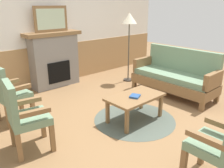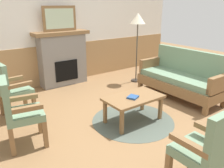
{
  "view_description": "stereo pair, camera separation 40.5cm",
  "coord_description": "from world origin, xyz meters",
  "views": [
    {
      "loc": [
        -2.58,
        -2.48,
        1.88
      ],
      "look_at": [
        0.0,
        0.35,
        0.55
      ],
      "focal_mm": 37.16,
      "sensor_mm": 36.0,
      "label": 1
    },
    {
      "loc": [
        -2.27,
        -2.73,
        1.88
      ],
      "look_at": [
        0.0,
        0.35,
        0.55
      ],
      "focal_mm": 37.16,
      "sensor_mm": 36.0,
      "label": 2
    }
  ],
  "objects": [
    {
      "name": "wall_back",
      "position": [
        0.0,
        2.6,
        1.31
      ],
      "size": [
        7.2,
        0.14,
        2.7
      ],
      "color": "white",
      "rests_on": "ground_plane"
    },
    {
      "name": "armchair_near_fireplace",
      "position": [
        -1.61,
        0.28,
        0.54
      ],
      "size": [
        0.56,
        0.56,
        0.98
      ],
      "color": "brown",
      "rests_on": "ground_plane"
    },
    {
      "name": "coffee_table",
      "position": [
        0.1,
        -0.11,
        0.39
      ],
      "size": [
        0.96,
        0.56,
        0.44
      ],
      "color": "brown",
      "rests_on": "ground_plane"
    },
    {
      "name": "framed_picture",
      "position": [
        0.0,
        2.35,
        1.56
      ],
      "size": [
        0.8,
        0.04,
        0.56
      ],
      "color": "brown",
      "rests_on": "fireplace"
    },
    {
      "name": "fireplace",
      "position": [
        0.0,
        2.35,
        0.65
      ],
      "size": [
        1.3,
        0.44,
        1.28
      ],
      "color": "gray",
      "rests_on": "ground_plane"
    },
    {
      "name": "armchair_by_window_left",
      "position": [
        -1.47,
        1.24,
        0.54
      ],
      "size": [
        0.52,
        0.52,
        0.98
      ],
      "color": "brown",
      "rests_on": "ground_plane"
    },
    {
      "name": "floor_lamp_by_couch",
      "position": [
        1.57,
        1.46,
        1.45
      ],
      "size": [
        0.36,
        0.36,
        1.68
      ],
      "color": "#332D28",
      "rests_on": "ground_plane"
    },
    {
      "name": "couch",
      "position": [
        1.62,
        0.12,
        0.4
      ],
      "size": [
        0.7,
        1.8,
        0.98
      ],
      "color": "brown",
      "rests_on": "ground_plane"
    },
    {
      "name": "book_on_table",
      "position": [
        0.05,
        -0.15,
        0.46
      ],
      "size": [
        0.21,
        0.2,
        0.03
      ],
      "primitive_type": "cube",
      "rotation": [
        0.0,
        0.0,
        0.42
      ],
      "color": "navy",
      "rests_on": "coffee_table"
    },
    {
      "name": "ground_plane",
      "position": [
        0.0,
        0.0,
        0.0
      ],
      "size": [
        14.0,
        14.0,
        0.0
      ],
      "primitive_type": "plane",
      "color": "olive"
    },
    {
      "name": "armchair_front_left",
      "position": [
        -0.36,
        -1.73,
        0.54
      ],
      "size": [
        0.48,
        0.48,
        0.98
      ],
      "color": "brown",
      "rests_on": "ground_plane"
    },
    {
      "name": "round_rug",
      "position": [
        0.1,
        -0.11,
        0.0
      ],
      "size": [
        1.38,
        1.38,
        0.01
      ],
      "primitive_type": "cylinder",
      "color": "#4C564C",
      "rests_on": "ground_plane"
    }
  ]
}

